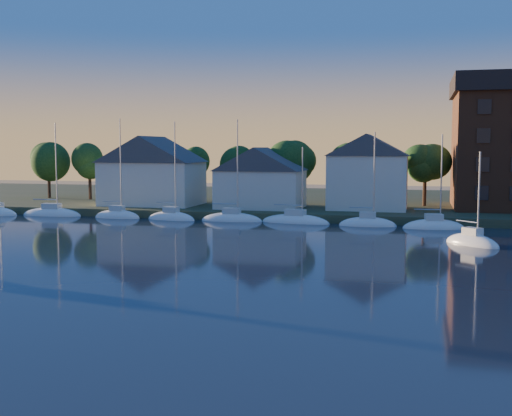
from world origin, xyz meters
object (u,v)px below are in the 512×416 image
(clubhouse_west, at_px, (152,170))
(clubhouse_east, at_px, (368,171))
(clubhouse_centre, at_px, (261,177))
(drifting_sailboat_right, at_px, (472,244))

(clubhouse_west, distance_m, clubhouse_east, 30.02)
(clubhouse_centre, height_order, clubhouse_east, clubhouse_east)
(clubhouse_west, xyz_separation_m, drifting_sailboat_right, (41.44, -21.77, -5.83))
(clubhouse_east, relative_size, drifting_sailboat_right, 1.07)
(clubhouse_west, relative_size, clubhouse_centre, 1.18)
(clubhouse_centre, distance_m, clubhouse_east, 14.17)
(clubhouse_west, bearing_deg, clubhouse_centre, -3.58)
(clubhouse_west, distance_m, clubhouse_centre, 16.05)
(drifting_sailboat_right, bearing_deg, clubhouse_west, -163.75)
(clubhouse_centre, bearing_deg, drifting_sailboat_right, -39.24)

